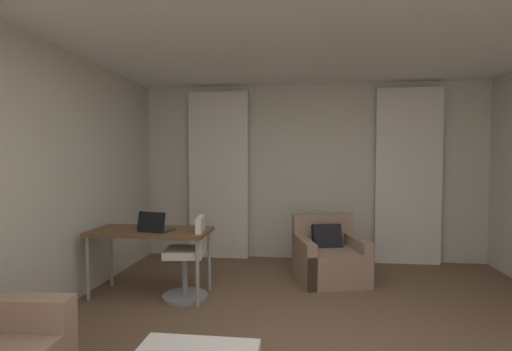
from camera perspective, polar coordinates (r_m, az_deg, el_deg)
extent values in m
cube|color=beige|center=(5.64, 8.30, 0.52)|extent=(5.12, 0.06, 2.60)
cube|color=silver|center=(5.65, -5.76, 0.03)|extent=(0.90, 0.06, 2.50)
cube|color=silver|center=(5.71, 22.25, -0.12)|extent=(0.90, 0.06, 2.50)
cube|color=#997A66|center=(3.04, -34.31, -20.71)|extent=(0.91, 0.22, 0.63)
cube|color=#997A66|center=(4.81, 11.22, -13.19)|extent=(0.95, 0.96, 0.39)
cube|color=#997A66|center=(5.03, 10.09, -7.98)|extent=(0.79, 0.32, 0.38)
cube|color=#997A66|center=(4.90, 14.99, -12.08)|extent=(0.31, 0.80, 0.53)
cube|color=#997A66|center=(4.70, 7.30, -12.65)|extent=(0.31, 0.80, 0.53)
cube|color=black|center=(4.85, 10.81, -9.46)|extent=(0.40, 0.28, 0.37)
cube|color=brown|center=(4.27, -15.80, -8.22)|extent=(1.28, 0.59, 0.04)
cylinder|color=#99999E|center=(4.82, -21.22, -11.48)|extent=(0.04, 0.04, 0.69)
cylinder|color=#99999E|center=(4.40, -7.15, -12.68)|extent=(0.04, 0.04, 0.69)
cylinder|color=#99999E|center=(4.41, -24.32, -12.86)|extent=(0.04, 0.04, 0.69)
cylinder|color=#99999E|center=(3.94, -8.95, -14.50)|extent=(0.04, 0.04, 0.69)
cylinder|color=gray|center=(4.21, -10.81, -15.00)|extent=(0.06, 0.06, 0.46)
cylinder|color=gray|center=(4.28, -10.79, -17.69)|extent=(0.48, 0.48, 0.04)
cube|color=silver|center=(4.14, -10.85, -11.43)|extent=(0.45, 0.45, 0.08)
cube|color=silver|center=(4.07, -8.49, -8.63)|extent=(0.11, 0.36, 0.34)
cube|color=#2D2D33|center=(4.18, -14.85, -8.05)|extent=(0.36, 0.28, 0.02)
cube|color=black|center=(4.07, -15.72, -6.78)|extent=(0.32, 0.11, 0.20)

